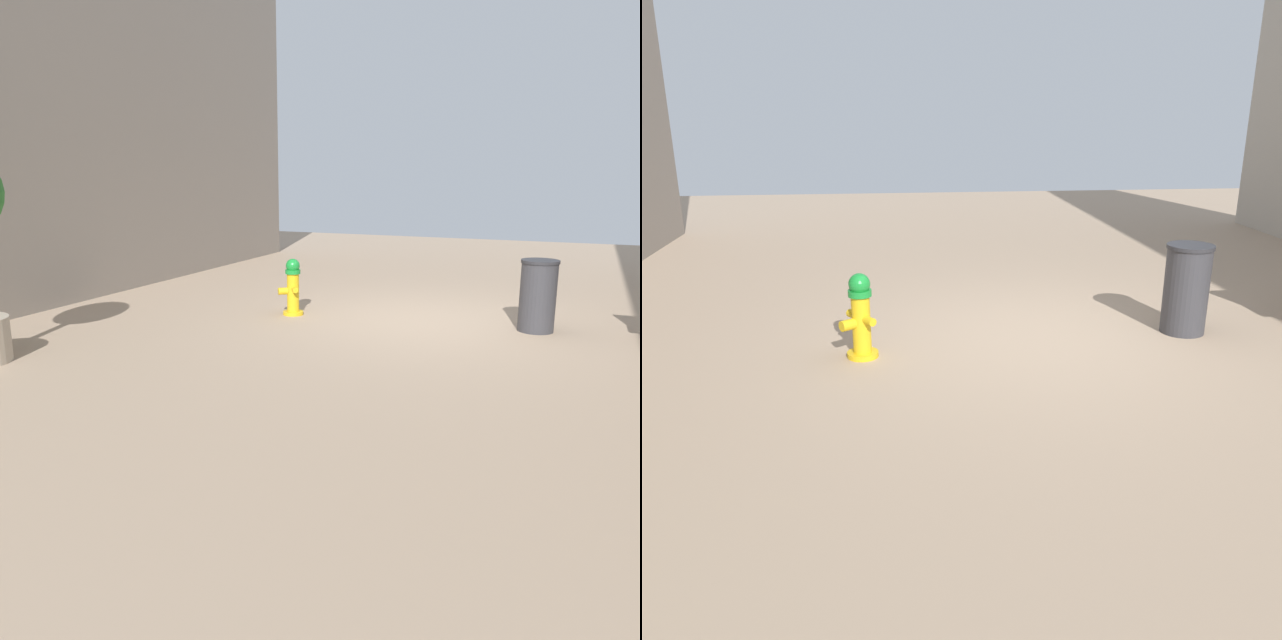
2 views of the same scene
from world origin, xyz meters
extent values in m
plane|color=tan|center=(0.00, 0.00, 0.00)|extent=(23.40, 23.40, 0.00)
cylinder|color=gold|center=(1.87, 0.37, 0.03)|extent=(0.30, 0.30, 0.05)
cylinder|color=gold|center=(1.87, 0.37, 0.33)|extent=(0.18, 0.18, 0.56)
cylinder|color=#198C33|center=(1.87, 0.37, 0.64)|extent=(0.22, 0.22, 0.06)
sphere|color=#198C33|center=(1.87, 0.37, 0.73)|extent=(0.20, 0.20, 0.20)
cylinder|color=gold|center=(1.79, 0.48, 0.40)|extent=(0.14, 0.15, 0.08)
cylinder|color=gold|center=(1.95, 0.26, 0.40)|extent=(0.14, 0.15, 0.08)
cylinder|color=gold|center=(1.99, 0.46, 0.36)|extent=(0.17, 0.17, 0.10)
cylinder|color=#38383D|center=(-1.51, 0.00, 0.45)|extent=(0.46, 0.46, 0.91)
cylinder|color=#2C2C30|center=(-1.51, 0.00, 0.93)|extent=(0.49, 0.49, 0.04)
camera|label=1|loc=(-2.06, 8.57, 2.06)|focal=35.29mm
camera|label=2|loc=(1.54, 6.29, 2.34)|focal=36.39mm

